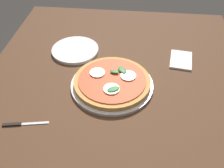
% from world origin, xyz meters
% --- Properties ---
extents(dining_table, '(1.15, 1.06, 0.72)m').
position_xyz_m(dining_table, '(0.00, 0.00, 0.62)').
color(dining_table, '#4C301E').
rests_on(dining_table, ground_plane).
extents(serving_tray, '(0.32, 0.32, 0.01)m').
position_xyz_m(serving_tray, '(0.06, -0.01, 0.73)').
color(serving_tray, silver).
rests_on(serving_tray, dining_table).
extents(pizza, '(0.29, 0.29, 0.03)m').
position_xyz_m(pizza, '(0.06, -0.01, 0.74)').
color(pizza, tan).
rests_on(pizza, serving_tray).
extents(plate_white, '(0.21, 0.21, 0.01)m').
position_xyz_m(plate_white, '(-0.15, -0.20, 0.73)').
color(plate_white, white).
rests_on(plate_white, dining_table).
extents(napkin, '(0.14, 0.11, 0.01)m').
position_xyz_m(napkin, '(-0.13, 0.27, 0.72)').
color(napkin, white).
rests_on(napkin, dining_table).
extents(knife, '(0.04, 0.15, 0.01)m').
position_xyz_m(knife, '(0.28, -0.30, 0.72)').
color(knife, black).
rests_on(knife, dining_table).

